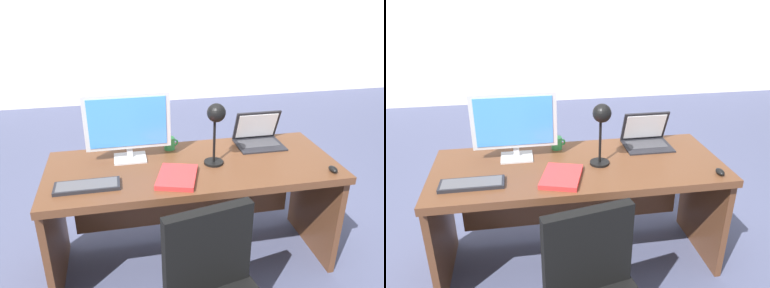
{
  "view_description": "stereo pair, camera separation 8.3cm",
  "coord_description": "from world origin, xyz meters",
  "views": [
    {
      "loc": [
        -0.42,
        -2.02,
        1.79
      ],
      "look_at": [
        0.0,
        0.04,
        0.86
      ],
      "focal_mm": 35.12,
      "sensor_mm": 36.0,
      "label": 1
    },
    {
      "loc": [
        -0.34,
        -2.03,
        1.79
      ],
      "look_at": [
        0.0,
        0.04,
        0.86
      ],
      "focal_mm": 35.12,
      "sensor_mm": 36.0,
      "label": 2
    }
  ],
  "objects": [
    {
      "name": "back_wall",
      "position": [
        0.0,
        3.77,
        1.4
      ],
      "size": [
        10.0,
        0.1,
        2.8
      ],
      "primitive_type": "cube",
      "color": "silver",
      "rests_on": "ground"
    },
    {
      "name": "monitor",
      "position": [
        -0.38,
        0.15,
        0.98
      ],
      "size": [
        0.52,
        0.16,
        0.43
      ],
      "color": "#B7BABF",
      "rests_on": "desk"
    },
    {
      "name": "desk",
      "position": [
        0.0,
        0.04,
        0.55
      ],
      "size": [
        1.77,
        0.71,
        0.74
      ],
      "color": "#56331E",
      "rests_on": "ground"
    },
    {
      "name": "mouse",
      "position": [
        0.79,
        -0.26,
        0.76
      ],
      "size": [
        0.04,
        0.08,
        0.03
      ],
      "color": "black",
      "rests_on": "desk"
    },
    {
      "name": "ground",
      "position": [
        0.0,
        1.5,
        0.0
      ],
      "size": [
        12.0,
        12.0,
        0.0
      ],
      "primitive_type": "plane",
      "color": "#474C6B"
    },
    {
      "name": "book",
      "position": [
        -0.13,
        -0.16,
        0.75
      ],
      "size": [
        0.29,
        0.33,
        0.03
      ],
      "color": "red",
      "rests_on": "desk"
    },
    {
      "name": "laptop",
      "position": [
        0.5,
        0.23,
        0.81
      ],
      "size": [
        0.31,
        0.25,
        0.23
      ],
      "color": "black",
      "rests_on": "desk"
    },
    {
      "name": "keyboard",
      "position": [
        -0.62,
        -0.16,
        0.75
      ],
      "size": [
        0.35,
        0.13,
        0.02
      ],
      "color": "black",
      "rests_on": "desk"
    },
    {
      "name": "desk_lamp",
      "position": [
        0.13,
        -0.04,
        1.03
      ],
      "size": [
        0.12,
        0.14,
        0.39
      ],
      "color": "black",
      "rests_on": "desk"
    },
    {
      "name": "coffee_mug",
      "position": [
        -0.11,
        0.25,
        0.78
      ],
      "size": [
        0.1,
        0.07,
        0.08
      ],
      "color": "green",
      "rests_on": "desk"
    }
  ]
}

